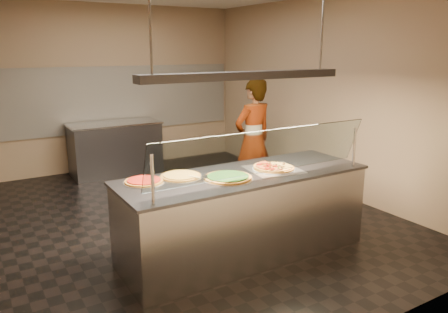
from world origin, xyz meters
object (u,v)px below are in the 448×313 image
half_pizza_pepperoni (266,168)px  worker (253,140)px  perforated_tray (273,169)px  prep_table (115,148)px  sneeze_guard (264,153)px  pizza_spinach (228,177)px  pizza_cheese (181,176)px  pizza_tomato (144,181)px  pizza_spatula (200,177)px  heat_lamp_housing (246,76)px  serving_counter (244,214)px  half_pizza_sausage (281,166)px

half_pizza_pepperoni → worker: bearing=59.5°
perforated_tray → prep_table: (-0.54, 3.95, -0.47)m
sneeze_guard → perforated_tray: sneeze_guard is taller
perforated_tray → pizza_spinach: (-0.61, -0.04, 0.01)m
pizza_cheese → sneeze_guard: bearing=-41.5°
pizza_tomato → pizza_cheese: bearing=-2.7°
half_pizza_pepperoni → pizza_cheese: (-0.89, 0.26, -0.02)m
pizza_spatula → half_pizza_pepperoni: bearing=-6.3°
pizza_cheese → heat_lamp_housing: size_ratio=0.19×
half_pizza_pepperoni → pizza_spinach: size_ratio=0.92×
serving_counter → prep_table: same height
worker → half_pizza_pepperoni: bearing=52.1°
half_pizza_pepperoni → pizza_tomato: 1.31m
pizza_tomato → pizza_spatula: size_ratio=1.56×
half_pizza_sausage → pizza_cheese: half_pizza_sausage is taller
perforated_tray → sneeze_guard: bearing=-139.4°
serving_counter → half_pizza_sausage: bearing=-5.3°
perforated_tray → heat_lamp_housing: size_ratio=0.27×
perforated_tray → pizza_cheese: pizza_cheese is taller
half_pizza_sausage → pizza_cheese: 1.13m
sneeze_guard → pizza_cheese: size_ratio=5.61×
half_pizza_pepperoni → pizza_spatula: half_pizza_pepperoni is taller
half_pizza_sausage → pizza_tomato: (-1.49, 0.28, -0.01)m
pizza_tomato → pizza_spinach: bearing=-22.9°
sneeze_guard → half_pizza_pepperoni: sneeze_guard is taller
prep_table → heat_lamp_housing: bearing=-87.3°
pizza_tomato → prep_table: pizza_tomato is taller
pizza_cheese → prep_table: size_ratio=0.28×
sneeze_guard → half_pizza_sausage: sneeze_guard is taller
half_pizza_pepperoni → pizza_spatula: 0.76m
half_pizza_sausage → heat_lamp_housing: size_ratio=0.21×
perforated_tray → worker: (0.79, 1.52, -0.04)m
perforated_tray → worker: bearing=62.6°
perforated_tray → heat_lamp_housing: bearing=173.3°
perforated_tray → prep_table: 4.01m
half_pizza_sausage → heat_lamp_housing: bearing=174.7°
pizza_tomato → pizza_spatula: 0.56m
prep_table → heat_lamp_housing: size_ratio=0.69×
sneeze_guard → pizza_spatula: size_ratio=9.54×
sneeze_guard → pizza_tomato: size_ratio=6.13×
pizza_tomato → pizza_spatula: pizza_spatula is taller
half_pizza_sausage → pizza_spinach: size_ratio=0.92×
perforated_tray → half_pizza_pepperoni: 0.11m
half_pizza_pepperoni → sneeze_guard: bearing=-129.1°
serving_counter → pizza_cheese: bearing=160.8°
serving_counter → half_pizza_pepperoni: half_pizza_pepperoni is taller
half_pizza_pepperoni → half_pizza_sausage: (0.21, -0.00, -0.01)m
pizza_tomato → worker: worker is taller
half_pizza_sausage → prep_table: bearing=99.2°
perforated_tray → half_pizza_sausage: half_pizza_sausage is taller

